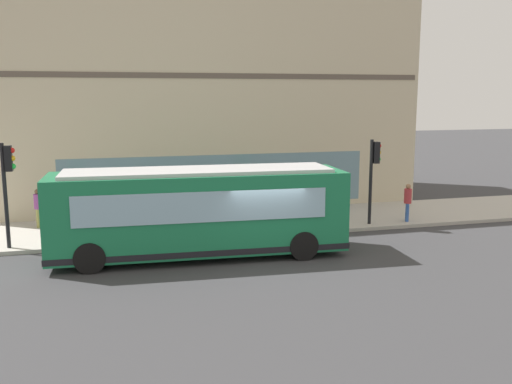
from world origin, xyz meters
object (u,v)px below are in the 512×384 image
object	(u,v)px
fire_hydrant	(239,206)
pedestrian_walking_along_curb	(408,200)
traffic_light_near_corner	(374,165)
city_bus_nearside	(199,213)
pedestrian_by_light_pole	(38,206)
traffic_light_down_block	(8,175)
pedestrian_near_building_entrance	(309,202)

from	to	relation	value
fire_hydrant	pedestrian_walking_along_curb	world-z (taller)	pedestrian_walking_along_curb
traffic_light_near_corner	fire_hydrant	xyz separation A→B (m)	(3.33, 5.00, -2.13)
fire_hydrant	pedestrian_walking_along_curb	bearing A→B (deg)	-116.43
city_bus_nearside	fire_hydrant	bearing A→B (deg)	-25.98
pedestrian_by_light_pole	fire_hydrant	bearing A→B (deg)	-87.71
city_bus_nearside	pedestrian_walking_along_curb	size ratio (longest dim) A/B	6.23
traffic_light_down_block	pedestrian_by_light_pole	xyz separation A→B (m)	(3.08, -0.61, -1.71)
city_bus_nearside	pedestrian_near_building_entrance	xyz separation A→B (m)	(2.58, -5.03, -0.36)
city_bus_nearside	pedestrian_near_building_entrance	bearing A→B (deg)	-62.80
traffic_light_near_corner	fire_hydrant	distance (m)	6.38
fire_hydrant	pedestrian_walking_along_curb	size ratio (longest dim) A/B	0.45
pedestrian_near_building_entrance	fire_hydrant	bearing A→B (deg)	34.40
traffic_light_near_corner	pedestrian_walking_along_curb	distance (m)	2.28
pedestrian_by_light_pole	pedestrian_near_building_entrance	xyz separation A→B (m)	(-2.87, -10.77, 0.13)
traffic_light_down_block	pedestrian_near_building_entrance	xyz separation A→B (m)	(0.20, -11.38, -1.58)
traffic_light_near_corner	pedestrian_by_light_pole	size ratio (longest dim) A/B	2.23
fire_hydrant	pedestrian_by_light_pole	distance (m)	8.60
city_bus_nearside	pedestrian_near_building_entrance	size ratio (longest dim) A/B	5.65
traffic_light_near_corner	pedestrian_near_building_entrance	world-z (taller)	traffic_light_near_corner
pedestrian_near_building_entrance	pedestrian_walking_along_curb	distance (m)	4.47
city_bus_nearside	traffic_light_down_block	bearing A→B (deg)	69.45
traffic_light_down_block	traffic_light_near_corner	bearing A→B (deg)	-89.62
traffic_light_near_corner	fire_hydrant	bearing A→B (deg)	56.37
pedestrian_near_building_entrance	pedestrian_walking_along_curb	world-z (taller)	pedestrian_near_building_entrance
traffic_light_near_corner	city_bus_nearside	bearing A→B (deg)	107.53
pedestrian_walking_along_curb	traffic_light_near_corner	bearing A→B (deg)	90.50
traffic_light_down_block	city_bus_nearside	bearing A→B (deg)	-110.55
fire_hydrant	pedestrian_near_building_entrance	size ratio (longest dim) A/B	0.41
traffic_light_down_block	pedestrian_walking_along_curb	bearing A→B (deg)	-89.61
pedestrian_by_light_pole	traffic_light_down_block	bearing A→B (deg)	168.86
pedestrian_near_building_entrance	traffic_light_down_block	bearing A→B (deg)	91.03
traffic_light_near_corner	pedestrian_walking_along_curb	world-z (taller)	traffic_light_near_corner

